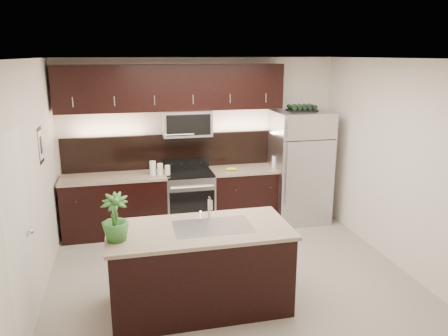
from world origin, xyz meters
name	(u,v)px	position (x,y,z in m)	size (l,w,h in m)	color
ground	(229,274)	(0.00, 0.00, 0.00)	(4.50, 4.50, 0.00)	gray
room_walls	(221,146)	(-0.11, -0.04, 1.70)	(4.52, 4.02, 2.71)	beige
counter_run	(177,201)	(-0.46, 1.69, 0.47)	(3.51, 0.65, 0.94)	black
upper_fixtures	(174,95)	(-0.43, 1.84, 2.14)	(3.49, 0.40, 1.66)	black
island	(200,268)	(-0.49, -0.64, 0.47)	(1.96, 0.96, 0.94)	black
sink_faucet	(213,225)	(-0.34, -0.63, 0.96)	(0.84, 0.50, 0.28)	silver
refrigerator	(299,167)	(1.60, 1.63, 0.93)	(0.89, 0.81, 1.85)	#B2B2B7
wine_rack	(302,108)	(1.60, 1.63, 1.91)	(0.46, 0.28, 0.11)	black
plant	(115,218)	(-1.35, -0.76, 1.18)	(0.27, 0.27, 0.48)	#2D6327
canisters	(158,169)	(-0.73, 1.61, 1.03)	(0.31, 0.16, 0.21)	silver
french_press	(275,161)	(1.17, 1.64, 1.05)	(0.10, 0.10, 0.28)	silver
bananas	(228,169)	(0.38, 1.61, 0.97)	(0.17, 0.13, 0.05)	gold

